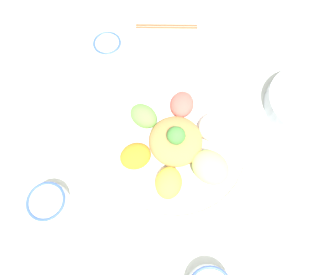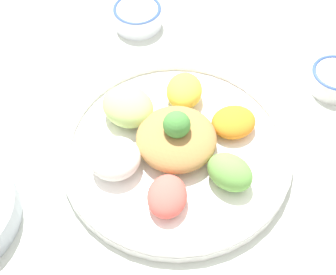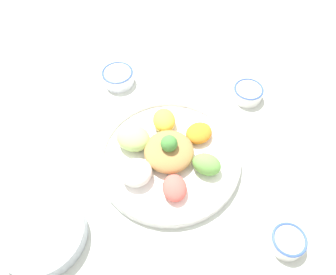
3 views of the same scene
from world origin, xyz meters
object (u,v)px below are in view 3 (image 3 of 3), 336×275
at_px(sauce_bowl_red, 288,241).
at_px(sauce_bowl_dark, 118,76).
at_px(side_serving_bowl, 42,233).
at_px(salad_platter, 168,155).
at_px(rice_bowl_blue, 248,93).

height_order(sauce_bowl_red, sauce_bowl_dark, sauce_bowl_dark).
relative_size(sauce_bowl_red, side_serving_bowl, 0.40).
distance_m(sauce_bowl_red, sauce_bowl_dark, 0.73).
distance_m(salad_platter, sauce_bowl_red, 0.39).
xyz_separation_m(salad_platter, sauce_bowl_dark, (0.26, -0.25, -0.00)).
bearing_deg(side_serving_bowl, rice_bowl_blue, -123.13).
height_order(sauce_bowl_dark, side_serving_bowl, side_serving_bowl).
height_order(salad_platter, sauce_bowl_dark, salad_platter).
relative_size(rice_bowl_blue, sauce_bowl_dark, 0.92).
bearing_deg(rice_bowl_blue, side_serving_bowl, 56.87).
bearing_deg(sauce_bowl_red, rice_bowl_blue, -68.63).
distance_m(sauce_bowl_dark, side_serving_bowl, 0.56).
bearing_deg(sauce_bowl_dark, salad_platter, 136.16).
distance_m(sauce_bowl_red, rice_bowl_blue, 0.49).
distance_m(sauce_bowl_red, side_serving_bowl, 0.61).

